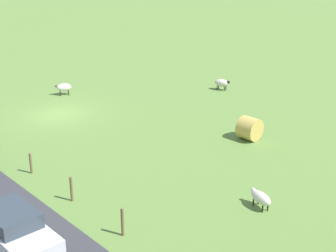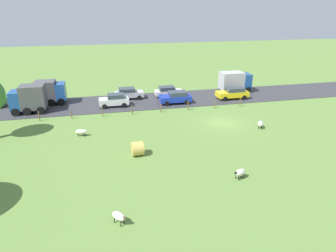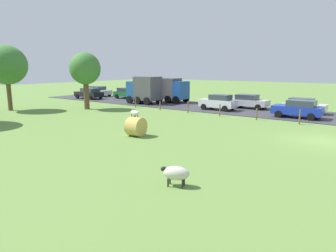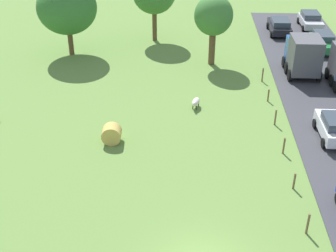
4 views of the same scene
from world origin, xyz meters
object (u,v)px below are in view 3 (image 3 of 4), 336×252
(hay_bale_0, at_px, (136,127))
(car_2, at_px, (304,105))
(tree_0, at_px, (85,69))
(car_1, at_px, (249,101))
(sheep_3, at_px, (176,173))
(car_0, at_px, (98,91))
(sheep_2, at_px, (135,113))
(car_5, at_px, (128,93))
(car_6, at_px, (218,102))
(car_3, at_px, (298,109))
(car_7, at_px, (89,93))
(truck_1, at_px, (145,89))
(truck_0, at_px, (172,90))
(tree_2, at_px, (6,65))

(hay_bale_0, xyz_separation_m, car_2, (17.65, -6.79, 0.20))
(tree_0, relative_size, car_1, 1.52)
(sheep_3, xyz_separation_m, car_0, (23.68, 31.57, 0.35))
(sheep_2, distance_m, car_5, 17.49)
(car_6, bearing_deg, car_0, 81.73)
(car_5, bearing_deg, car_3, -98.27)
(sheep_3, relative_size, car_7, 0.27)
(hay_bale_0, height_order, car_0, car_0)
(car_2, relative_size, car_3, 0.95)
(truck_1, bearing_deg, car_7, 91.34)
(car_7, bearing_deg, car_0, 31.03)
(car_2, bearing_deg, truck_1, 99.59)
(car_7, bearing_deg, car_5, -52.74)
(truck_0, xyz_separation_m, car_3, (-3.62, -16.61, -0.83))
(car_1, height_order, car_6, car_6)
(sheep_3, xyz_separation_m, car_2, (23.36, 0.44, 0.31))
(sheep_3, xyz_separation_m, car_5, (23.45, 24.82, 0.35))
(car_1, bearing_deg, car_0, 89.62)
(sheep_2, xyz_separation_m, car_3, (8.65, -12.19, 0.42))
(sheep_3, xyz_separation_m, tree_2, (7.04, 26.70, 4.30))
(sheep_3, distance_m, tree_0, 24.66)
(car_2, distance_m, car_7, 29.11)
(hay_bale_0, distance_m, car_6, 14.66)
(car_2, bearing_deg, car_3, -175.23)
(sheep_2, xyz_separation_m, car_7, (8.79, 17.02, 0.40))
(tree_0, bearing_deg, sheep_3, -121.23)
(car_5, bearing_deg, truck_0, -89.76)
(truck_1, bearing_deg, sheep_3, -137.10)
(sheep_2, height_order, car_1, car_1)
(truck_1, bearing_deg, sheep_2, -144.35)
(car_0, relative_size, car_6, 1.11)
(hay_bale_0, height_order, truck_0, truck_0)
(tree_2, distance_m, truck_1, 15.67)
(truck_1, xyz_separation_m, car_2, (3.11, -18.38, -1.01))
(tree_2, bearing_deg, sheep_3, -104.77)
(car_2, bearing_deg, car_1, 88.49)
(truck_1, relative_size, car_2, 1.01)
(tree_2, height_order, car_3, tree_2)
(tree_0, xyz_separation_m, car_0, (11.06, 10.75, -3.54))
(hay_bale_0, bearing_deg, tree_0, 63.03)
(car_3, bearing_deg, sheep_3, -179.58)
(tree_2, bearing_deg, truck_1, -30.84)
(sheep_3, bearing_deg, car_5, 46.63)
(sheep_2, height_order, car_7, car_7)
(tree_0, height_order, truck_1, tree_0)
(car_3, xyz_separation_m, car_7, (0.14, 29.21, -0.03))
(car_0, distance_m, car_7, 4.29)
(sheep_2, height_order, hay_bale_0, hay_bale_0)
(hay_bale_0, height_order, car_3, car_3)
(car_2, xyz_separation_m, car_3, (-3.49, -0.29, 0.07))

